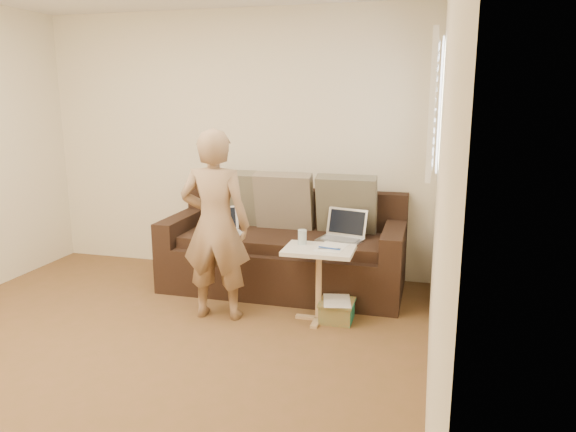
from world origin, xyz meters
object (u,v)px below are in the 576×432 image
object	(u,v)px
side_table	(319,284)
striped_box	(337,311)
person	(215,225)
sofa	(284,244)
laptop_silver	(340,241)
drinking_glass	(302,237)
laptop_white	(224,234)

from	to	relation	value
side_table	striped_box	bearing A→B (deg)	7.28
person	striped_box	world-z (taller)	person
sofa	striped_box	distance (m)	0.96
laptop_silver	side_table	distance (m)	0.61
laptop_silver	person	xyz separation A→B (m)	(-0.89, -0.70, 0.25)
laptop_silver	drinking_glass	size ratio (longest dim) A/B	3.15
person	drinking_glass	bearing A→B (deg)	-168.08
sofa	laptop_white	size ratio (longest dim) A/B	6.61
drinking_glass	striped_box	bearing A→B (deg)	-10.71
sofa	side_table	size ratio (longest dim) A/B	3.65
person	side_table	world-z (taller)	person
laptop_white	striped_box	distance (m)	1.32
person	striped_box	bearing A→B (deg)	-176.82
sofa	person	bearing A→B (deg)	-112.98
laptop_silver	laptop_white	distance (m)	1.08
sofa	laptop_silver	world-z (taller)	sofa
sofa	laptop_white	world-z (taller)	sofa
laptop_white	striped_box	xyz separation A→B (m)	(1.15, -0.49, -0.43)
laptop_silver	striped_box	distance (m)	0.70
laptop_white	drinking_glass	distance (m)	0.96
sofa	laptop_white	distance (m)	0.56
laptop_white	side_table	world-z (taller)	laptop_white
laptop_silver	laptop_white	world-z (taller)	laptop_silver
person	striped_box	size ratio (longest dim) A/B	5.62
side_table	drinking_glass	size ratio (longest dim) A/B	5.02
laptop_silver	person	size ratio (longest dim) A/B	0.25
laptop_white	person	world-z (taller)	person
person	striped_box	distance (m)	1.19
laptop_white	drinking_glass	bearing A→B (deg)	-65.75
sofa	drinking_glass	world-z (taller)	sofa
side_table	drinking_glass	xyz separation A→B (m)	(-0.16, 0.08, 0.36)
striped_box	laptop_silver	bearing A→B (deg)	97.79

